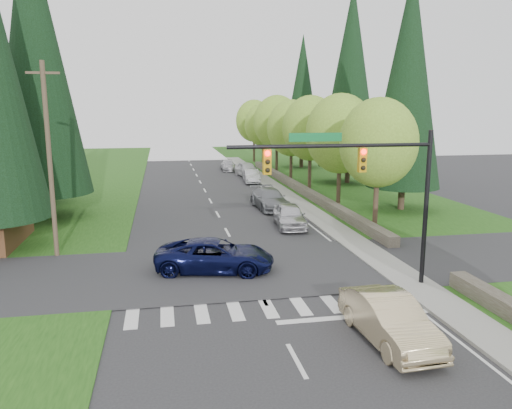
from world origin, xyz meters
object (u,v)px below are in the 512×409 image
object	(u,v)px
sedan_champagne	(389,319)
parked_car_c	(252,176)
suv_navy	(215,256)
parked_car_a	(290,216)
parked_car_e	(228,166)
parked_car_b	(270,199)
parked_car_d	(247,169)

from	to	relation	value
sedan_champagne	parked_car_c	world-z (taller)	sedan_champagne
suv_navy	parked_car_a	world-z (taller)	suv_navy
sedan_champagne	parked_car_e	xyz separation A→B (m)	(0.83, 46.85, -0.18)
parked_car_a	parked_car_e	distance (m)	30.42
suv_navy	parked_car_b	xyz separation A→B (m)	(5.76, 14.26, -0.01)
parked_car_a	parked_car_b	distance (m)	6.20
sedan_champagne	suv_navy	xyz separation A→B (m)	(-4.93, 8.37, -0.01)
parked_car_e	sedan_champagne	bearing A→B (deg)	-89.86
parked_car_a	parked_car_d	bearing A→B (deg)	91.78
parked_car_a	parked_car_d	world-z (taller)	parked_car_d
parked_car_d	parked_car_b	bearing A→B (deg)	-101.80
parked_car_e	parked_car_b	bearing A→B (deg)	-88.84
parked_car_b	parked_car_d	bearing A→B (deg)	81.97
parked_car_b	parked_car_e	distance (m)	24.22
parked_car_e	parked_car_c	bearing A→B (deg)	-83.30
suv_navy	parked_car_e	world-z (taller)	suv_navy
parked_car_b	parked_car_c	xyz separation A→B (m)	(1.03, 13.61, -0.08)
sedan_champagne	parked_car_d	bearing A→B (deg)	83.88
sedan_champagne	parked_car_a	xyz separation A→B (m)	(0.83, 16.43, -0.01)
suv_navy	parked_car_e	distance (m)	38.91
sedan_champagne	parked_car_c	xyz separation A→B (m)	(1.86, 36.24, -0.09)
parked_car_d	parked_car_e	world-z (taller)	parked_car_d
parked_car_a	parked_car_e	world-z (taller)	parked_car_a
sedan_champagne	parked_car_d	world-z (taller)	parked_car_d
suv_navy	parked_car_a	bearing A→B (deg)	-23.62
suv_navy	parked_car_d	bearing A→B (deg)	-0.33
sedan_champagne	parked_car_e	bearing A→B (deg)	85.95
parked_car_d	parked_car_c	bearing A→B (deg)	-101.72
parked_car_e	suv_navy	bearing A→B (deg)	-97.36
parked_car_a	parked_car_b	size ratio (longest dim) A/B	0.85
parked_car_a	parked_car_b	xyz separation A→B (m)	(0.00, 6.20, -0.00)
parked_car_c	parked_car_e	size ratio (longest dim) A/B	1.00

